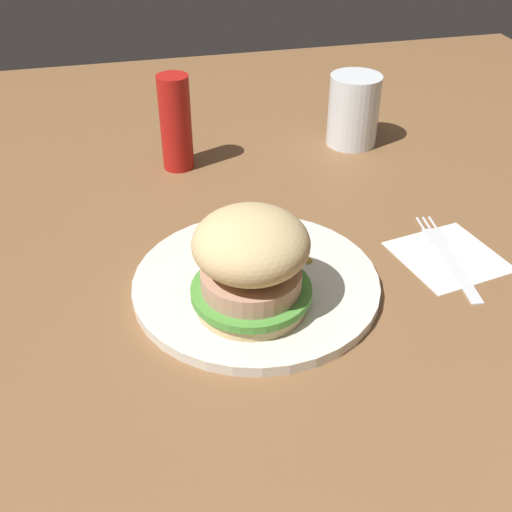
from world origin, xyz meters
name	(u,v)px	position (x,y,z in m)	size (l,w,h in m)	color
ground_plane	(234,295)	(0.00, 0.00, 0.00)	(1.60, 1.60, 0.00)	brown
plate	(256,283)	(0.01, -0.03, 0.01)	(0.26, 0.26, 0.01)	silver
sandwich	(251,262)	(-0.03, -0.01, 0.07)	(0.12, 0.12, 0.11)	tan
fries_pile	(272,245)	(0.06, -0.06, 0.02)	(0.08, 0.07, 0.01)	#E5B251
napkin	(448,256)	(0.01, -0.25, 0.00)	(0.11, 0.11, 0.00)	white
fork	(448,254)	(0.01, -0.25, 0.00)	(0.17, 0.04, 0.00)	silver
drink_glass	(353,115)	(0.33, -0.25, 0.05)	(0.08, 0.08, 0.11)	silver
ketchup_bottle	(176,123)	(0.31, 0.02, 0.07)	(0.04, 0.04, 0.13)	#B21914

